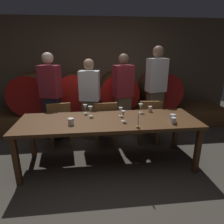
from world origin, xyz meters
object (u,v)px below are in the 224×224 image
Objects in this scene: guest_center_right at (123,95)px; cup_far_left at (71,122)px; cup_center_right at (173,121)px; guest_far_left at (51,97)px; wine_glass_right at (121,110)px; chair_center at (105,122)px; wine_glass_far_left at (85,107)px; wine_barrel_center_left at (76,92)px; wine_glass_left at (90,109)px; wine_barrel_far_left at (32,93)px; cup_center_left at (150,109)px; wine_glass_center at (123,114)px; guest_far_right at (156,91)px; wine_barrel_center_right at (118,91)px; cup_far_right at (173,118)px; guest_center_left at (90,100)px; chair_right at (149,119)px; wine_barrel_far_right at (159,90)px; dining_table at (109,124)px; wine_glass_far_right at (141,106)px; candle_center at (138,123)px; chair_left at (60,122)px.

guest_center_right reaches higher than cup_far_left.
cup_far_left is at bearing 175.18° from cup_center_right.
guest_far_left is 1.52m from wine_glass_right.
chair_center is 5.93× the size of wine_glass_far_left.
cup_far_left is (0.06, -1.84, -0.02)m from wine_barrel_center_left.
wine_barrel_center_left is at bearing 102.54° from wine_glass_left.
cup_center_left is (2.30, -1.38, -0.02)m from wine_barrel_far_left.
cup_center_left is (1.76, -0.74, -0.08)m from guest_far_left.
wine_barrel_center_left is at bearing 0.00° from wine_barrel_far_left.
wine_glass_center is 1.16× the size of wine_glass_right.
guest_far_right is at bearing 27.50° from wine_glass_far_left.
wine_barrel_center_right is 9.47× the size of cup_far_left.
cup_far_right is (1.29, -0.52, -0.05)m from wine_glass_far_left.
wine_barrel_center_right is 0.96m from guest_center_left.
wine_barrel_center_left reaches higher than chair_right.
cup_center_left and cup_center_right have the same top height.
wine_barrel_far_right reaches higher than cup_far_right.
dining_table is 1.57m from guest_far_right.
dining_table is at bearing -37.75° from wine_glass_left.
guest_center_right is at bearing 70.01° from dining_table.
guest_center_left is 11.63× the size of wine_glass_right.
cup_far_right is (2.50, -1.87, -0.01)m from wine_barrel_far_left.
guest_far_left is at bearing 133.25° from wine_glass_far_left.
wine_glass_far_right is at bearing -82.39° from wine_barrel_center_right.
wine_glass_far_left is at bearing -142.14° from wine_barrel_far_right.
cup_far_right is at bearing 18.02° from candle_center.
wine_glass_far_left is (0.25, -1.35, 0.04)m from wine_barrel_center_left.
cup_center_left reaches higher than dining_table.
wine_glass_left reaches higher than chair_left.
guest_far_left reaches higher than cup_center_right.
wine_barrel_center_left reaches higher than candle_center.
wine_barrel_center_left is 2.47m from cup_center_right.
cup_far_right is at bearing 147.68° from guest_center_left.
cup_far_left is at bearing 33.88° from guest_center_right.
guest_center_left reaches higher than cup_far_right.
wine_barrel_center_right is 1.19m from chair_right.
chair_center is 0.86m from cup_center_left.
wine_barrel_far_right is at bearing -167.15° from guest_center_right.
candle_center reaches higher than chair_right.
wine_barrel_center_left is 0.99× the size of chair_left.
cup_far_right is at bearing 70.34° from guest_far_right.
wine_glass_far_left is at bearing -79.62° from wine_barrel_center_left.
wine_glass_far_right is (0.16, -0.81, 0.00)m from guest_center_right.
wine_barrel_far_left is at bearing -17.47° from guest_center_left.
wine_glass_left is (-0.67, -0.89, 0.01)m from guest_center_right.
cup_far_left is (-1.93, -1.84, -0.02)m from wine_barrel_far_right.
wine_barrel_center_right is at bearing -112.49° from chair_center.
wine_glass_far_left is 1.61× the size of cup_far_left.
guest_far_left is 1.14m from wine_glass_left.
cup_center_left is (0.18, 0.03, -0.06)m from wine_glass_far_right.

